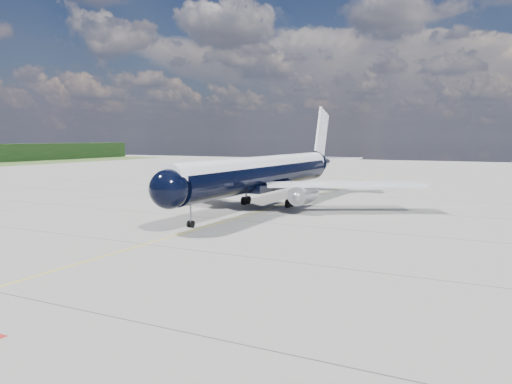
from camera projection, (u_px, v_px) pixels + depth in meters
ground at (250, 214)px, 61.81m from camera, size 320.00×320.00×0.00m
taxiway_centerline at (230, 220)px, 57.38m from camera, size 0.16×160.00×0.01m
main_airliner at (267, 173)px, 68.46m from camera, size 42.03×51.03×14.77m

